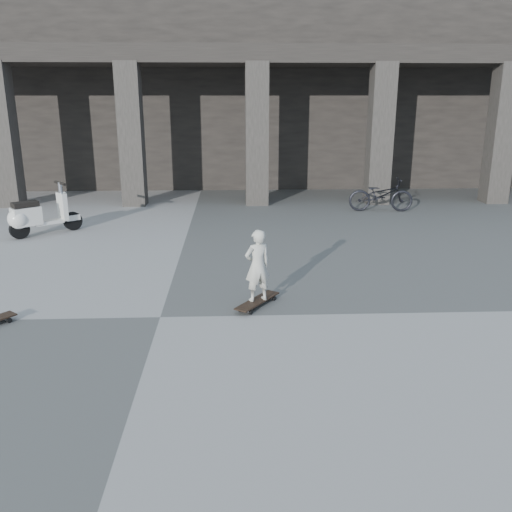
{
  "coord_description": "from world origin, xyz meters",
  "views": [
    {
      "loc": [
        1.08,
        -7.34,
        3.1
      ],
      "look_at": [
        1.43,
        0.88,
        0.65
      ],
      "focal_mm": 38.0,
      "sensor_mm": 36.0,
      "label": 1
    }
  ],
  "objects_px": {
    "longboard": "(257,301)",
    "bicycle": "(381,195)",
    "child": "(257,266)",
    "scooter": "(33,216)"
  },
  "relations": [
    {
      "from": "child",
      "to": "bicycle",
      "type": "distance_m",
      "value": 7.86
    },
    {
      "from": "child",
      "to": "scooter",
      "type": "distance_m",
      "value": 6.63
    },
    {
      "from": "child",
      "to": "scooter",
      "type": "relative_size",
      "value": 0.79
    },
    {
      "from": "child",
      "to": "scooter",
      "type": "bearing_deg",
      "value": -64.56
    },
    {
      "from": "child",
      "to": "longboard",
      "type": "bearing_deg",
      "value": 67.95
    },
    {
      "from": "scooter",
      "to": "bicycle",
      "type": "xyz_separation_m",
      "value": [
        8.62,
        2.44,
        -0.01
      ]
    },
    {
      "from": "longboard",
      "to": "scooter",
      "type": "height_order",
      "value": "scooter"
    },
    {
      "from": "longboard",
      "to": "bicycle",
      "type": "xyz_separation_m",
      "value": [
        3.73,
        6.92,
        0.38
      ]
    },
    {
      "from": "longboard",
      "to": "bicycle",
      "type": "distance_m",
      "value": 7.87
    },
    {
      "from": "scooter",
      "to": "bicycle",
      "type": "relative_size",
      "value": 0.8
    }
  ]
}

